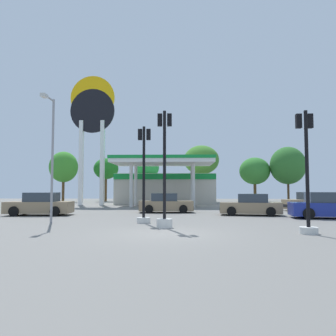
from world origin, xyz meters
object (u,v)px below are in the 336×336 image
object	(u,v)px
tree_1	(106,169)
traffic_signal_0	(307,184)
station_pole_sign	(92,121)
traffic_signal_1	(144,185)
tree_0	(64,167)
car_0	(166,204)
car_3	(40,205)
car_2	(311,202)
corner_streetlamp	(51,147)
car_4	(328,206)
car_1	(251,205)
traffic_signal_2	(165,187)
tree_5	(288,166)
tree_3	(201,160)
tree_2	(147,168)
tree_4	(255,171)

from	to	relation	value
tree_1	traffic_signal_0	bearing A→B (deg)	-64.77
station_pole_sign	tree_1	world-z (taller)	station_pole_sign
traffic_signal_1	tree_1	xyz separation A→B (m)	(-8.45, 28.62, 2.54)
traffic_signal_1	tree_0	distance (m)	29.26
station_pole_sign	car_0	size ratio (longest dim) A/B	3.44
car_3	car_2	bearing A→B (deg)	14.09
station_pole_sign	corner_streetlamp	bearing A→B (deg)	-81.13
traffic_signal_1	corner_streetlamp	world-z (taller)	corner_streetlamp
car_3	traffic_signal_0	world-z (taller)	traffic_signal_0
car_3	corner_streetlamp	distance (m)	6.61
car_2	traffic_signal_1	xyz separation A→B (m)	(-12.13, -9.52, 1.28)
station_pole_sign	tree_1	size ratio (longest dim) A/B	2.31
station_pole_sign	car_4	xyz separation A→B (m)	(18.02, -14.61, -8.27)
car_1	traffic_signal_2	bearing A→B (deg)	-126.69
traffic_signal_1	traffic_signal_2	distance (m)	2.30
traffic_signal_0	tree_5	xyz separation A→B (m)	(9.29, 31.00, 2.88)
traffic_signal_1	tree_3	bearing A→B (deg)	80.32
tree_0	corner_streetlamp	world-z (taller)	tree_0
car_4	traffic_signal_1	world-z (taller)	traffic_signal_1
traffic_signal_0	tree_2	size ratio (longest dim) A/B	0.81
tree_5	corner_streetlamp	size ratio (longest dim) A/B	1.15
car_0	tree_1	bearing A→B (deg)	113.60
station_pole_sign	tree_5	world-z (taller)	station_pole_sign
car_3	traffic_signal_0	xyz separation A→B (m)	(14.17, -8.38, 1.25)
tree_0	tree_5	xyz separation A→B (m)	(29.55, 1.39, 0.22)
car_3	traffic_signal_0	distance (m)	16.51
car_4	traffic_signal_1	distance (m)	11.02
tree_0	tree_2	distance (m)	11.01
tree_3	tree_4	xyz separation A→B (m)	(7.28, 0.72, -1.46)
traffic_signal_0	tree_0	distance (m)	35.97
car_1	tree_0	distance (m)	28.99
station_pole_sign	tree_0	bearing A→B (deg)	125.85
tree_5	corner_streetlamp	xyz separation A→B (m)	(-20.76, -27.74, -0.94)
car_4	traffic_signal_1	xyz separation A→B (m)	(-10.53, -2.99, 1.25)
traffic_signal_1	tree_2	xyz separation A→B (m)	(-2.44, 25.99, 2.50)
traffic_signal_2	tree_3	size ratio (longest dim) A/B	0.70
car_1	car_4	world-z (taller)	car_4
car_1	tree_2	distance (m)	22.96
traffic_signal_0	traffic_signal_1	xyz separation A→B (m)	(-6.80, 3.76, 0.03)
traffic_signal_1	tree_5	bearing A→B (deg)	59.42
tree_2	car_4	bearing A→B (deg)	-60.57
car_0	tree_3	size ratio (longest dim) A/B	0.53
tree_1	corner_streetlamp	xyz separation A→B (m)	(3.79, -29.12, -0.63)
car_2	tree_4	size ratio (longest dim) A/B	0.71
car_0	tree_1	distance (m)	23.41
tree_2	tree_3	world-z (taller)	tree_3
car_0	station_pole_sign	bearing A→B (deg)	129.24
car_2	traffic_signal_2	xyz separation A→B (m)	(-10.98, -11.51, 1.13)
car_0	car_3	bearing A→B (deg)	-160.85
car_1	station_pole_sign	bearing A→B (deg)	138.40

